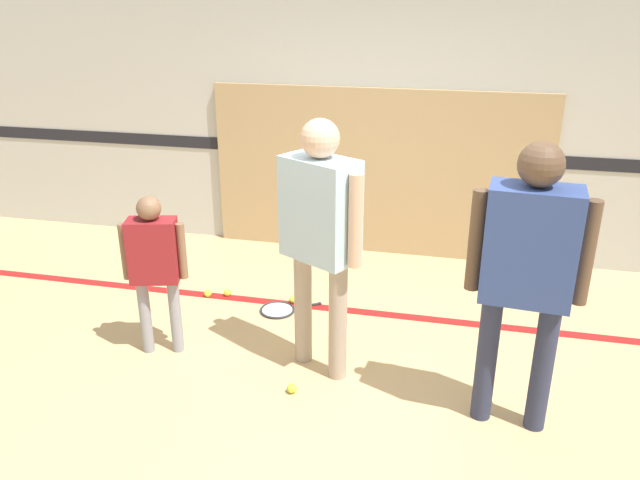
{
  "coord_description": "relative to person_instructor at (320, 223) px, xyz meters",
  "views": [
    {
      "loc": [
        0.74,
        -3.64,
        2.5
      ],
      "look_at": [
        -0.1,
        0.04,
        0.97
      ],
      "focal_mm": 35.0,
      "sensor_mm": 36.0,
      "label": 1
    }
  ],
  "objects": [
    {
      "name": "tennis_ball_near_instructor",
      "position": [
        -0.11,
        -0.34,
        -1.06
      ],
      "size": [
        0.07,
        0.07,
        0.07
      ],
      "primitive_type": "sphere",
      "color": "#CCE038",
      "rests_on": "ground_plane"
    },
    {
      "name": "ground_plane",
      "position": [
        0.1,
        -0.04,
        -1.09
      ],
      "size": [
        16.0,
        16.0,
        0.0
      ],
      "primitive_type": "plane",
      "color": "tan"
    },
    {
      "name": "person_student_left",
      "position": [
        -1.18,
        -0.05,
        -0.35
      ],
      "size": [
        0.44,
        0.26,
        1.2
      ],
      "rotation": [
        0.0,
        0.0,
        0.25
      ],
      "color": "gray",
      "rests_on": "ground_plane"
    },
    {
      "name": "floor_stripe",
      "position": [
        0.1,
        0.86,
        -1.09
      ],
      "size": [
        14.4,
        0.1,
        0.01
      ],
      "color": "red",
      "rests_on": "ground_plane"
    },
    {
      "name": "person_instructor",
      "position": [
        0.0,
        0.0,
        0.0
      ],
      "size": [
        0.6,
        0.48,
        1.77
      ],
      "rotation": [
        0.0,
        0.0,
        -0.51
      ],
      "color": "tan",
      "rests_on": "ground_plane"
    },
    {
      "name": "tennis_ball_stray_right",
      "position": [
        -1.2,
        0.84,
        -1.06
      ],
      "size": [
        0.07,
        0.07,
        0.07
      ],
      "primitive_type": "sphere",
      "color": "#CCE038",
      "rests_on": "ground_plane"
    },
    {
      "name": "tennis_ball_by_spare_racket",
      "position": [
        -0.44,
        0.89,
        -1.06
      ],
      "size": [
        0.07,
        0.07,
        0.07
      ],
      "primitive_type": "sphere",
      "color": "#CCE038",
      "rests_on": "ground_plane"
    },
    {
      "name": "wall_panel",
      "position": [
        0.07,
        2.19,
        -0.27
      ],
      "size": [
        3.27,
        0.05,
        1.64
      ],
      "color": "tan",
      "rests_on": "ground_plane"
    },
    {
      "name": "wall_back",
      "position": [
        0.1,
        2.25,
        0.5
      ],
      "size": [
        16.0,
        0.07,
        3.2
      ],
      "color": "beige",
      "rests_on": "ground_plane"
    },
    {
      "name": "person_student_right",
      "position": [
        1.26,
        -0.32,
        -0.0
      ],
      "size": [
        0.67,
        0.32,
        1.76
      ],
      "rotation": [
        0.0,
        0.0,
        3.05
      ],
      "color": "#2D334C",
      "rests_on": "ground_plane"
    },
    {
      "name": "racket_spare_on_floor",
      "position": [
        -0.51,
        0.73,
        -1.08
      ],
      "size": [
        0.54,
        0.4,
        0.03
      ],
      "rotation": [
        0.0,
        0.0,
        0.53
      ],
      "color": "#28282D",
      "rests_on": "ground_plane"
    },
    {
      "name": "tennis_ball_stray_left",
      "position": [
        -1.03,
        0.89,
        -1.06
      ],
      "size": [
        0.07,
        0.07,
        0.07
      ],
      "primitive_type": "sphere",
      "color": "#CCE038",
      "rests_on": "ground_plane"
    }
  ]
}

